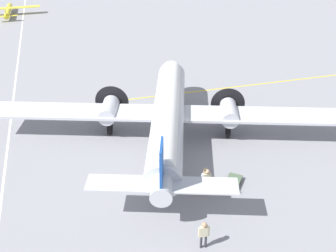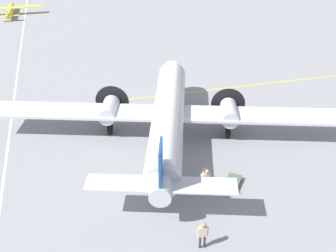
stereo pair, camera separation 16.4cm
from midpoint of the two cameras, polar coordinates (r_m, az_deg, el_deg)
ground_plane at (r=32.38m, az=-0.15°, el=-2.31°), size 300.00×300.00×0.00m
apron_line_eastwest at (r=39.00m, az=-3.02°, el=3.90°), size 120.00×0.16×0.01m
apron_line_northsouth at (r=32.12m, az=-21.32°, el=-5.10°), size 0.16×120.00×0.01m
airliner_main at (r=31.44m, az=-0.12°, el=1.70°), size 26.90×18.22×5.39m
crew_foreground at (r=23.61m, az=4.69°, el=-14.17°), size 0.63×0.30×1.85m
passenger_boarding at (r=27.18m, az=4.85°, el=-6.98°), size 0.59×0.38×1.81m
ramp_agent at (r=27.14m, az=5.12°, el=-7.11°), size 0.63×0.29×1.83m
suitcase_near_door at (r=27.64m, az=3.17°, el=-8.50°), size 0.47×0.13×0.54m
suitcase_upright_spare at (r=27.82m, az=6.99°, el=-8.51°), size 0.36×0.17×0.48m
baggage_cart at (r=28.41m, az=8.58°, el=-7.55°), size 1.82×1.99×0.56m
light_aircraft_distant at (r=66.76m, az=-20.90°, el=14.44°), size 8.92×6.60×1.77m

